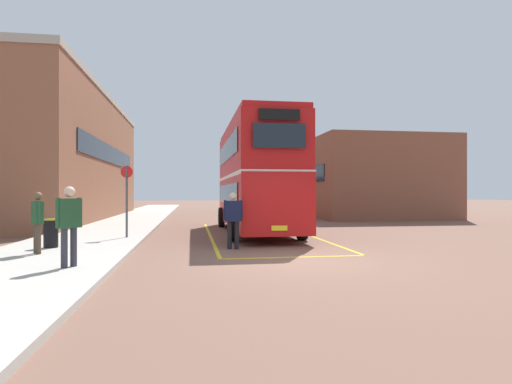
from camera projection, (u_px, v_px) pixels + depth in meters
The scene contains 12 objects.
ground_plane at pixel (239, 222), 25.09m from camera, with size 135.60×135.60×0.00m, color brown.
sidewalk_left at pixel (133, 219), 26.49m from camera, with size 4.00×57.60×0.14m, color #B2ADA3.
brick_building_left at pixel (56, 157), 27.08m from camera, with size 6.93×21.81×8.10m.
depot_building_right at pixel (362, 179), 31.78m from camera, with size 8.91×12.21×5.55m.
double_decker_bus at pixel (255, 176), 18.52m from camera, with size 2.84×10.32×4.75m.
single_deck_bus at pixel (262, 194), 36.06m from camera, with size 3.04×9.06×3.02m.
pedestrian_boarding at pixel (233, 216), 13.12m from camera, with size 0.58×0.32×1.78m.
pedestrian_waiting_near at pixel (37, 218), 11.18m from camera, with size 0.43×0.51×1.65m.
pedestrian_waiting_far at pixel (69, 220), 9.18m from camera, with size 0.49×0.52×1.77m.
litter_bin at pixel (51, 233), 12.42m from camera, with size 0.43×0.43×0.85m.
bus_stop_sign at pixel (127, 194), 15.27m from camera, with size 0.44×0.08×2.61m.
bay_marking_yellow at pixel (262, 237), 16.62m from camera, with size 4.22×12.30×0.01m.
Camera 1 is at (-2.77, -10.55, 1.78)m, focal length 29.42 mm.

